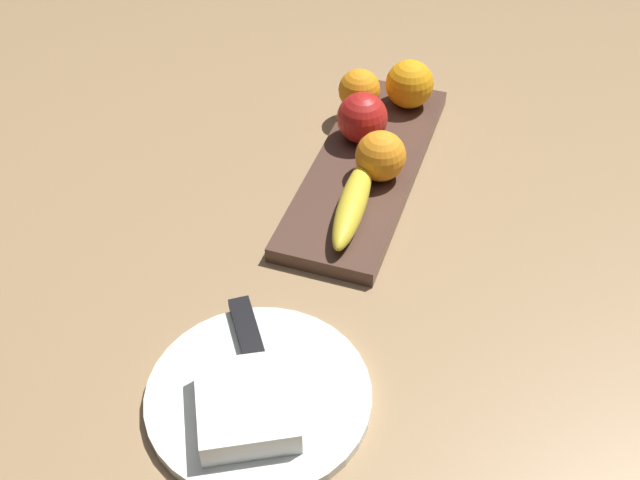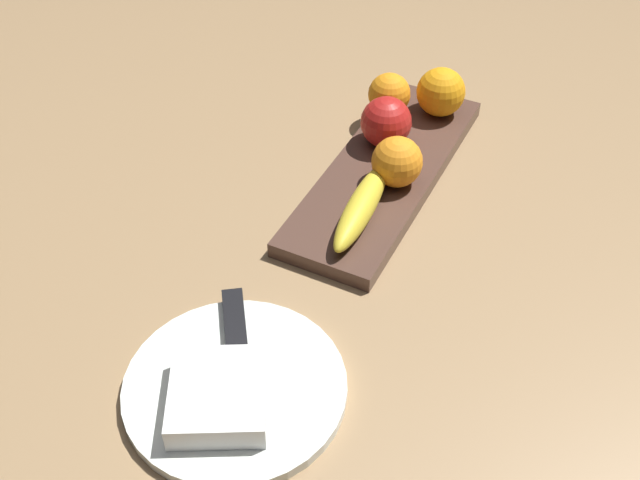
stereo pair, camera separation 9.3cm
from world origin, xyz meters
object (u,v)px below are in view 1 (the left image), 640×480
Objects in this scene: apple at (362,118)px; orange_near_banana at (381,156)px; banana at (353,203)px; knife at (250,341)px; folded_napkin at (246,406)px; orange_center at (359,90)px; dinner_plate at (259,396)px; fruit_tray at (366,168)px; orange_near_apple at (409,84)px.

apple is 0.09m from orange_near_banana.
knife is (0.23, -0.05, -0.02)m from banana.
orange_center is at bearing -175.06° from folded_napkin.
dinner_plate is (0.38, -0.03, -0.05)m from orange_near_banana.
orange_center is (-0.23, -0.06, 0.01)m from banana.
banana is at bearing 14.68° from orange_center.
fruit_tray is at bearing -134.50° from orange_near_banana.
orange_center is at bearing -158.78° from fruit_tray.
folded_napkin is at bearing -0.00° from dinner_plate.
knife is (-0.06, -0.03, 0.01)m from dinner_plate.
apple is (-0.05, -0.02, 0.05)m from fruit_tray.
banana is 0.29m from dinner_plate.
banana is 0.74× the size of dinner_plate.
orange_center is at bearing -170.13° from banana.
apple is 0.45m from dinner_plate.
fruit_tray is at bearing -180.00° from folded_napkin.
banana is at bearing 12.38° from apple.
dinner_plate is at bearing -2.06° from orange_near_apple.
apple is 0.45× the size of knife.
orange_near_banana reaches higher than fruit_tray.
orange_center is (-0.15, -0.07, -0.00)m from orange_near_banana.
banana is 0.24m from knife.
orange_near_apple reaches higher than folded_napkin.
folded_napkin is at bearing -3.61° from orange_near_banana.
dinner_plate is at bearing -7.44° from banana.
dinner_plate is (0.56, -0.02, -0.05)m from orange_near_apple.
orange_near_apple is at bearing -178.23° from orange_near_banana.
folded_napkin is at bearing -14.15° from knife.
knife is (0.32, -0.06, -0.04)m from orange_near_banana.
orange_center reaches higher than fruit_tray.
orange_center is at bearing -160.56° from apple.
orange_near_banana is at bearing 176.11° from dinner_plate.
knife is (0.34, -0.03, 0.01)m from fruit_tray.
folded_napkin is at bearing 2.58° from apple.
fruit_tray is at bearing -177.90° from banana.
banana is 0.24m from orange_center.
banana reaches higher than fruit_tray.
orange_near_apple is 0.45× the size of knife.
orange_near_apple is at bearing 139.17° from knife.
orange_near_apple is at bearing 177.94° from dinner_plate.
orange_near_apple reaches higher than knife.
folded_napkin is (0.43, 0.00, 0.02)m from fruit_tray.
banana is at bearing 134.03° from knife.
fruit_tray is at bearing 21.22° from orange_center.
orange_center is at bearing -174.79° from dinner_plate.
orange_near_apple is 0.67× the size of folded_napkin.
fruit_tray is at bearing 23.85° from apple.
banana is at bearing 177.36° from dinner_plate.
orange_near_apple is 0.59m from folded_napkin.
orange_center reaches higher than knife.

